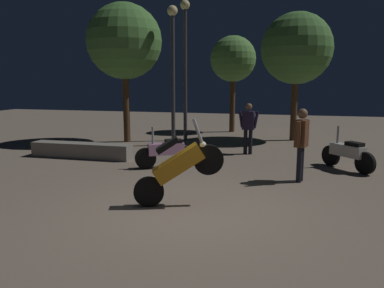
{
  "coord_description": "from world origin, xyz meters",
  "views": [
    {
      "loc": [
        1.61,
        -6.21,
        2.3
      ],
      "look_at": [
        -0.29,
        1.24,
        1.0
      ],
      "focal_mm": 35.21,
      "sensor_mm": 36.0,
      "label": 1
    }
  ],
  "objects_px": {
    "streetlamp_near": "(173,58)",
    "streetlamp_far": "(185,54)",
    "person_bystander_far": "(248,124)",
    "motorcycle_white_parked_left": "(348,153)",
    "motorcycle_orange_foreground": "(178,167)",
    "motorcycle_pink_parked_right": "(166,151)",
    "person_rider_beside": "(301,139)"
  },
  "relations": [
    {
      "from": "person_bystander_far",
      "to": "motorcycle_white_parked_left",
      "type": "bearing_deg",
      "value": -111.42
    },
    {
      "from": "person_rider_beside",
      "to": "streetlamp_far",
      "type": "distance_m",
      "value": 7.01
    },
    {
      "from": "motorcycle_pink_parked_right",
      "to": "person_rider_beside",
      "type": "distance_m",
      "value": 3.51
    },
    {
      "from": "motorcycle_white_parked_left",
      "to": "person_rider_beside",
      "type": "xyz_separation_m",
      "value": [
        -1.23,
        -1.51,
        0.57
      ]
    },
    {
      "from": "streetlamp_near",
      "to": "streetlamp_far",
      "type": "xyz_separation_m",
      "value": [
        0.13,
        1.15,
        0.22
      ]
    },
    {
      "from": "streetlamp_near",
      "to": "streetlamp_far",
      "type": "relative_size",
      "value": 0.92
    },
    {
      "from": "motorcycle_orange_foreground",
      "to": "streetlamp_near",
      "type": "bearing_deg",
      "value": 88.61
    },
    {
      "from": "motorcycle_orange_foreground",
      "to": "person_bystander_far",
      "type": "xyz_separation_m",
      "value": [
        0.72,
        5.34,
        0.21
      ]
    },
    {
      "from": "motorcycle_pink_parked_right",
      "to": "person_rider_beside",
      "type": "height_order",
      "value": "person_rider_beside"
    },
    {
      "from": "motorcycle_orange_foreground",
      "to": "person_bystander_far",
      "type": "height_order",
      "value": "motorcycle_orange_foreground"
    },
    {
      "from": "motorcycle_pink_parked_right",
      "to": "person_bystander_far",
      "type": "relative_size",
      "value": 0.94
    },
    {
      "from": "motorcycle_white_parked_left",
      "to": "streetlamp_far",
      "type": "relative_size",
      "value": 0.25
    },
    {
      "from": "motorcycle_orange_foreground",
      "to": "motorcycle_white_parked_left",
      "type": "xyz_separation_m",
      "value": [
        3.45,
        3.82,
        -0.31
      ]
    },
    {
      "from": "motorcycle_white_parked_left",
      "to": "person_rider_beside",
      "type": "relative_size",
      "value": 0.78
    },
    {
      "from": "motorcycle_white_parked_left",
      "to": "person_bystander_far",
      "type": "distance_m",
      "value": 3.17
    },
    {
      "from": "motorcycle_pink_parked_right",
      "to": "person_rider_beside",
      "type": "xyz_separation_m",
      "value": [
        3.41,
        -0.58,
        0.57
      ]
    },
    {
      "from": "motorcycle_orange_foreground",
      "to": "motorcycle_white_parked_left",
      "type": "bearing_deg",
      "value": 28.63
    },
    {
      "from": "person_rider_beside",
      "to": "streetlamp_near",
      "type": "height_order",
      "value": "streetlamp_near"
    },
    {
      "from": "motorcycle_orange_foreground",
      "to": "person_rider_beside",
      "type": "height_order",
      "value": "person_rider_beside"
    },
    {
      "from": "motorcycle_orange_foreground",
      "to": "person_bystander_far",
      "type": "relative_size",
      "value": 1.02
    },
    {
      "from": "person_rider_beside",
      "to": "motorcycle_pink_parked_right",
      "type": "bearing_deg",
      "value": -172.85
    },
    {
      "from": "person_bystander_far",
      "to": "streetlamp_near",
      "type": "distance_m",
      "value": 3.63
    },
    {
      "from": "motorcycle_orange_foreground",
      "to": "streetlamp_far",
      "type": "bearing_deg",
      "value": 85.07
    },
    {
      "from": "person_bystander_far",
      "to": "motorcycle_pink_parked_right",
      "type": "bearing_deg",
      "value": 149.62
    },
    {
      "from": "motorcycle_white_parked_left",
      "to": "motorcycle_pink_parked_right",
      "type": "bearing_deg",
      "value": 60.21
    },
    {
      "from": "motorcycle_orange_foreground",
      "to": "streetlamp_near",
      "type": "relative_size",
      "value": 0.34
    },
    {
      "from": "person_rider_beside",
      "to": "person_bystander_far",
      "type": "distance_m",
      "value": 3.38
    },
    {
      "from": "person_bystander_far",
      "to": "streetlamp_far",
      "type": "height_order",
      "value": "streetlamp_far"
    },
    {
      "from": "person_rider_beside",
      "to": "streetlamp_near",
      "type": "bearing_deg",
      "value": 153.54
    },
    {
      "from": "motorcycle_orange_foreground",
      "to": "motorcycle_white_parked_left",
      "type": "height_order",
      "value": "motorcycle_orange_foreground"
    },
    {
      "from": "motorcycle_pink_parked_right",
      "to": "person_bystander_far",
      "type": "xyz_separation_m",
      "value": [
        1.91,
        2.44,
        0.51
      ]
    },
    {
      "from": "motorcycle_pink_parked_right",
      "to": "streetlamp_far",
      "type": "relative_size",
      "value": 0.29
    }
  ]
}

